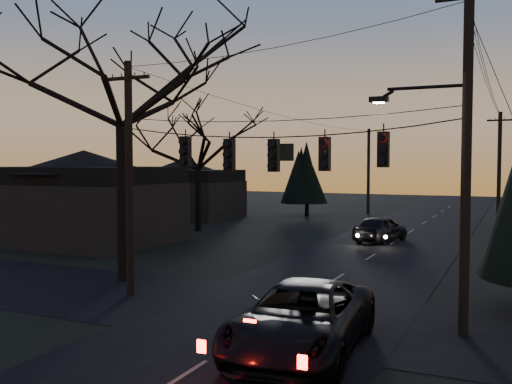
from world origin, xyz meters
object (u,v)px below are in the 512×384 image
at_px(utility_pole_far_r, 498,229).
at_px(suv_near, 302,320).
at_px(utility_pole_right, 463,335).
at_px(utility_pole_left, 131,295).
at_px(utility_pole_far_l, 368,214).
at_px(bare_tree_left, 120,63).
at_px(sedan_oncoming_a, 380,229).

bearing_deg(utility_pole_far_r, suv_near, -96.57).
xyz_separation_m(utility_pole_right, utility_pole_left, (-11.50, 0.00, 0.00)).
distance_m(utility_pole_far_l, bare_tree_left, 35.23).
height_order(utility_pole_left, utility_pole_far_l, utility_pole_left).
bearing_deg(bare_tree_left, utility_pole_far_l, 86.87).
relative_size(utility_pole_left, utility_pole_far_l, 1.06).
bearing_deg(suv_near, utility_pole_far_l, 97.32).
relative_size(bare_tree_left, sedan_oncoming_a, 2.70).
bearing_deg(utility_pole_right, utility_pole_left, 180.00).
bearing_deg(utility_pole_left, sedan_oncoming_a, 73.75).
xyz_separation_m(utility_pole_left, utility_pole_far_l, (0.00, 36.00, 0.00)).
height_order(utility_pole_right, utility_pole_left, utility_pole_right).
xyz_separation_m(utility_pole_far_r, suv_near, (-3.61, -31.31, 0.87)).
xyz_separation_m(utility_pole_left, utility_pole_far_r, (11.50, 28.00, 0.00)).
xyz_separation_m(utility_pole_far_r, utility_pole_far_l, (-11.50, 8.00, 0.00)).
bearing_deg(bare_tree_left, utility_pole_right, -8.31).
relative_size(utility_pole_left, bare_tree_left, 0.67).
bearing_deg(utility_pole_left, bare_tree_left, 133.66).
xyz_separation_m(utility_pole_far_l, bare_tree_left, (-1.86, -34.05, 8.86)).
distance_m(suv_near, sedan_oncoming_a, 21.33).
bearing_deg(utility_pole_far_r, utility_pole_far_l, 145.18).
distance_m(utility_pole_far_l, suv_near, 40.11).
relative_size(utility_pole_left, suv_near, 1.36).
xyz_separation_m(utility_pole_left, bare_tree_left, (-1.86, 1.95, 8.86)).
bearing_deg(utility_pole_left, suv_near, -22.76).
xyz_separation_m(utility_pole_far_r, sedan_oncoming_a, (-6.30, -10.16, 0.80)).
bearing_deg(utility_pole_right, utility_pole_far_r, 90.00).
bearing_deg(sedan_oncoming_a, suv_near, 109.12).
height_order(utility_pole_right, utility_pole_far_r, utility_pole_right).
bearing_deg(bare_tree_left, sedan_oncoming_a, 66.04).
height_order(utility_pole_left, sedan_oncoming_a, utility_pole_left).
bearing_deg(bare_tree_left, utility_pole_far_r, 62.84).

